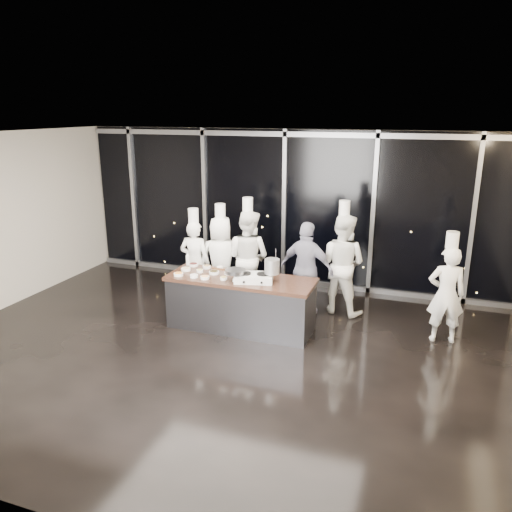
{
  "coord_description": "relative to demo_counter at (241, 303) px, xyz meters",
  "views": [
    {
      "loc": [
        2.85,
        -6.35,
        3.57
      ],
      "look_at": [
        0.16,
        1.2,
        1.21
      ],
      "focal_mm": 35.0,
      "sensor_mm": 36.0,
      "label": 1
    }
  ],
  "objects": [
    {
      "name": "chef_left",
      "position": [
        -0.78,
        0.99,
        0.4
      ],
      "size": [
        0.95,
        0.77,
        1.92
      ],
      "rotation": [
        0.0,
        0.0,
        3.47
      ],
      "color": "white",
      "rests_on": "ground"
    },
    {
      "name": "prep_bowls",
      "position": [
        -0.56,
        -0.0,
        0.47
      ],
      "size": [
        1.41,
        0.73,
        0.05
      ],
      "color": "white",
      "rests_on": "demo_counter"
    },
    {
      "name": "chef_side",
      "position": [
        3.2,
        0.64,
        0.35
      ],
      "size": [
        0.63,
        0.48,
        1.8
      ],
      "rotation": [
        0.0,
        0.0,
        3.34
      ],
      "color": "white",
      "rests_on": "ground"
    },
    {
      "name": "window_wall",
      "position": [
        0.0,
        2.53,
        1.14
      ],
      "size": [
        8.9,
        0.11,
        3.2
      ],
      "color": "black",
      "rests_on": "ground"
    },
    {
      "name": "guest",
      "position": [
        0.89,
        0.95,
        0.4
      ],
      "size": [
        1.06,
        0.6,
        1.71
      ],
      "rotation": [
        0.0,
        0.0,
        2.95
      ],
      "color": "#17153C",
      "rests_on": "ground"
    },
    {
      "name": "chef_right",
      "position": [
        1.44,
        1.29,
        0.47
      ],
      "size": [
        1.03,
        0.89,
        2.06
      ],
      "rotation": [
        0.0,
        0.0,
        2.89
      ],
      "color": "white",
      "rests_on": "ground"
    },
    {
      "name": "ground",
      "position": [
        0.0,
        -0.9,
        -0.45
      ],
      "size": [
        9.0,
        9.0,
        0.0
      ],
      "primitive_type": "plane",
      "color": "black",
      "rests_on": "ground"
    },
    {
      "name": "frying_pan",
      "position": [
        -0.03,
        -0.18,
        0.61
      ],
      "size": [
        0.6,
        0.4,
        0.06
      ],
      "rotation": [
        0.0,
        0.0,
        0.25
      ],
      "color": "slate",
      "rests_on": "stove"
    },
    {
      "name": "squeeze_bottle",
      "position": [
        -1.14,
        0.34,
        0.56
      ],
      "size": [
        0.06,
        0.06,
        0.24
      ],
      "color": "white",
      "rests_on": "demo_counter"
    },
    {
      "name": "room_shell",
      "position": [
        0.18,
        -0.9,
        1.79
      ],
      "size": [
        9.02,
        7.02,
        3.21
      ],
      "color": "beige",
      "rests_on": "ground"
    },
    {
      "name": "stove",
      "position": [
        0.27,
        -0.09,
        0.51
      ],
      "size": [
        0.68,
        0.51,
        0.14
      ],
      "rotation": [
        0.0,
        0.0,
        0.25
      ],
      "color": "silver",
      "rests_on": "demo_counter"
    },
    {
      "name": "stock_pot",
      "position": [
        0.55,
        -0.01,
        0.71
      ],
      "size": [
        0.29,
        0.29,
        0.24
      ],
      "primitive_type": "cylinder",
      "rotation": [
        0.0,
        0.0,
        0.25
      ],
      "color": "#A6A6A8",
      "rests_on": "stove"
    },
    {
      "name": "chef_center",
      "position": [
        -0.29,
        1.14,
        0.46
      ],
      "size": [
        0.99,
        0.84,
        2.04
      ],
      "rotation": [
        0.0,
        0.0,
        2.95
      ],
      "color": "white",
      "rests_on": "ground"
    },
    {
      "name": "demo_counter",
      "position": [
        0.0,
        0.0,
        0.0
      ],
      "size": [
        2.46,
        0.86,
        0.9
      ],
      "color": "#3C3B41",
      "rests_on": "ground"
    },
    {
      "name": "chef_far_left",
      "position": [
        -1.24,
        0.82,
        0.37
      ],
      "size": [
        0.6,
        0.41,
        1.83
      ],
      "rotation": [
        0.0,
        0.0,
        3.19
      ],
      "color": "white",
      "rests_on": "ground"
    }
  ]
}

